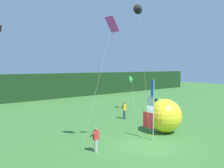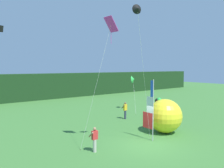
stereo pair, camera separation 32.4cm
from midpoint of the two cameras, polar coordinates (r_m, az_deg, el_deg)
name	(u,v)px [view 1 (the left image)]	position (r m, az deg, el deg)	size (l,w,h in m)	color
ground_plane	(148,145)	(15.80, 8.71, -15.33)	(120.00, 120.00, 0.00)	#3D7533
distant_treeline	(26,87)	(37.71, -21.49, -0.79)	(80.00, 2.40, 4.26)	#193819
banner_flag	(150,111)	(16.40, 9.33, -6.85)	(0.06, 1.03, 4.46)	#B7B7BC
person_near_banner	(96,139)	(14.21, -4.89, -13.99)	(0.55, 0.48, 1.58)	#B7B2A3
person_mid_field	(124,110)	(22.78, 2.80, -6.73)	(0.55, 0.48, 1.74)	#2D334C
inflatable_balloon	(165,116)	(18.59, 12.99, -7.96)	(2.75, 2.75, 2.82)	yellow
kite_black_delta_1	(139,10)	(14.20, 6.24, 18.45)	(2.60, 1.12, 9.16)	brown
kite_magenta_diamond_2	(111,29)	(14.33, -0.94, 14.00)	(2.14, 1.31, 8.47)	brown
kite_green_delta_3	(132,79)	(27.43, 4.79, 1.20)	(2.24, 2.78, 4.27)	brown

